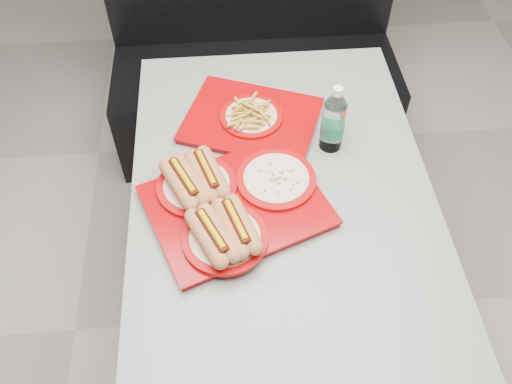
{
  "coord_description": "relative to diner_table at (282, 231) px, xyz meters",
  "views": [
    {
      "loc": [
        -0.16,
        -0.97,
        2.0
      ],
      "look_at": [
        -0.08,
        -0.03,
        0.83
      ],
      "focal_mm": 38.0,
      "sensor_mm": 36.0,
      "label": 1
    }
  ],
  "objects": [
    {
      "name": "ground",
      "position": [
        0.0,
        0.0,
        -0.58
      ],
      "size": [
        6.0,
        6.0,
        0.0
      ],
      "primitive_type": "plane",
      "color": "#9E998E",
      "rests_on": "ground"
    },
    {
      "name": "diner_table",
      "position": [
        0.0,
        0.0,
        0.0
      ],
      "size": [
        0.92,
        1.42,
        0.75
      ],
      "color": "black",
      "rests_on": "ground"
    },
    {
      "name": "water_bottle",
      "position": [
        0.17,
        0.21,
        0.27
      ],
      "size": [
        0.07,
        0.07,
        0.24
      ],
      "rotation": [
        0.0,
        0.0,
        0.22
      ],
      "color": "silver",
      "rests_on": "diner_table"
    },
    {
      "name": "booth_bench",
      "position": [
        0.0,
        1.09,
        -0.18
      ],
      "size": [
        1.3,
        0.57,
        1.35
      ],
      "color": "black",
      "rests_on": "ground"
    },
    {
      "name": "tray_near",
      "position": [
        -0.16,
        -0.03,
        0.2
      ],
      "size": [
        0.59,
        0.53,
        0.11
      ],
      "rotation": [
        0.0,
        0.0,
        0.37
      ],
      "color": "#930407",
      "rests_on": "diner_table"
    },
    {
      "name": "tray_far",
      "position": [
        -0.07,
        0.33,
        0.19
      ],
      "size": [
        0.51,
        0.46,
        0.08
      ],
      "rotation": [
        0.0,
        0.0,
        -0.37
      ],
      "color": "#930407",
      "rests_on": "diner_table"
    }
  ]
}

